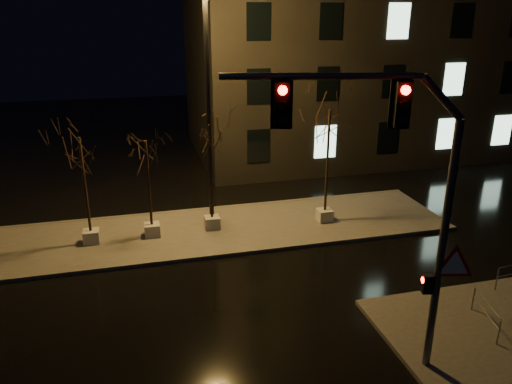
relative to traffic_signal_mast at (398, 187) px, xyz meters
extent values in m
plane|color=black|center=(-3.26, 4.14, -5.33)|extent=(90.00, 90.00, 0.00)
cube|color=#4C4944|center=(-3.26, 10.14, -5.26)|extent=(22.00, 5.00, 0.15)
cube|color=#4C4944|center=(4.24, 0.64, -5.26)|extent=(7.00, 5.00, 0.15)
cube|color=black|center=(10.74, 22.14, 2.17)|extent=(25.00, 12.00, 15.00)
cube|color=#B1ADA5|center=(-8.11, 10.02, -4.91)|extent=(0.65, 0.65, 0.55)
cylinder|color=black|center=(-8.11, 10.02, -2.64)|extent=(0.11, 0.11, 3.99)
cube|color=#B1ADA5|center=(-5.59, 10.06, -4.91)|extent=(0.65, 0.65, 0.55)
cylinder|color=black|center=(-5.59, 10.06, -2.79)|extent=(0.11, 0.11, 3.69)
cube|color=#B1ADA5|center=(-2.94, 10.22, -4.91)|extent=(0.65, 0.65, 0.55)
cylinder|color=black|center=(-2.94, 10.22, -2.55)|extent=(0.11, 0.11, 4.17)
cube|color=#B1ADA5|center=(2.25, 9.75, -4.91)|extent=(0.65, 0.65, 0.55)
cylinder|color=black|center=(2.25, 9.75, -2.31)|extent=(0.11, 0.11, 4.64)
cylinder|color=#54565B|center=(1.24, -0.30, -1.76)|extent=(0.21, 0.21, 6.85)
cylinder|color=#54565B|center=(-1.90, 0.47, 2.63)|extent=(4.47, 1.25, 0.16)
cube|color=black|center=(-0.09, 0.03, 2.00)|extent=(0.39, 0.33, 1.03)
cube|color=black|center=(-2.75, 0.68, 2.00)|extent=(0.39, 0.33, 1.03)
cube|color=black|center=(1.00, -0.24, -2.67)|extent=(0.29, 0.26, 0.51)
cone|color=red|center=(1.56, -0.44, -2.10)|extent=(1.16, 0.32, 1.19)
sphere|color=#FF0C07|center=(1.24, -0.30, 2.34)|extent=(0.21, 0.21, 0.21)
cylinder|color=black|center=(-2.89, 10.56, -0.06)|extent=(0.20, 0.20, 10.25)
cylinder|color=#54565B|center=(5.76, 2.54, -4.77)|extent=(0.05, 0.05, 0.81)
cylinder|color=#54565B|center=(3.72, -0.08, -4.77)|extent=(0.05, 0.05, 0.81)
cylinder|color=#54565B|center=(4.17, 1.67, -4.77)|extent=(0.05, 0.05, 0.81)
cylinder|color=#54565B|center=(3.94, 0.80, -4.32)|extent=(0.48, 1.76, 0.04)
cylinder|color=#54565B|center=(3.94, 0.80, -4.68)|extent=(0.48, 1.76, 0.04)
camera|label=1|loc=(-6.12, -10.12, 4.00)|focal=35.00mm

